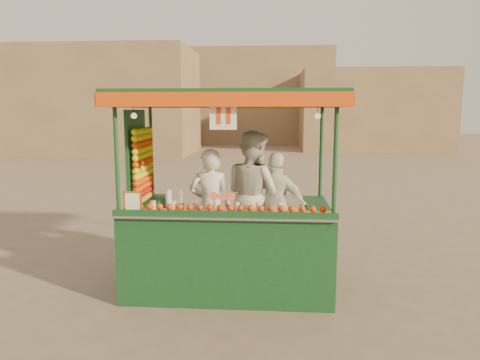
# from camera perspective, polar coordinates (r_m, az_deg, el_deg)

# --- Properties ---
(ground) EXTENTS (90.00, 90.00, 0.00)m
(ground) POSITION_cam_1_polar(r_m,az_deg,el_deg) (6.64, -2.13, -13.40)
(ground) COLOR #6C5A4D
(ground) RESTS_ON ground
(building_left) EXTENTS (10.00, 6.00, 6.00)m
(building_left) POSITION_cam_1_polar(r_m,az_deg,el_deg) (27.85, -16.41, 9.44)
(building_left) COLOR #8F7451
(building_left) RESTS_ON ground
(building_right) EXTENTS (9.00, 6.00, 5.00)m
(building_right) POSITION_cam_1_polar(r_m,az_deg,el_deg) (30.76, 16.19, 8.42)
(building_right) COLOR #8F7451
(building_right) RESTS_ON ground
(building_center) EXTENTS (14.00, 7.00, 7.00)m
(building_center) POSITION_cam_1_polar(r_m,az_deg,el_deg) (36.22, -0.09, 10.34)
(building_center) COLOR #8F7451
(building_center) RESTS_ON ground
(juice_cart) EXTENTS (3.04, 1.97, 2.76)m
(juice_cart) POSITION_cam_1_polar(r_m,az_deg,el_deg) (6.35, -2.03, -5.95)
(juice_cart) COLOR #0F3918
(juice_cart) RESTS_ON ground
(vendor_left) EXTENTS (0.62, 0.41, 1.66)m
(vendor_left) POSITION_cam_1_polar(r_m,az_deg,el_deg) (6.44, -3.72, -3.39)
(vendor_left) COLOR silver
(vendor_left) RESTS_ON ground
(vendor_middle) EXTENTS (1.15, 1.17, 1.90)m
(vendor_middle) POSITION_cam_1_polar(r_m,az_deg,el_deg) (6.67, 1.66, -1.88)
(vendor_middle) COLOR beige
(vendor_middle) RESTS_ON ground
(vendor_right) EXTENTS (1.00, 0.65, 1.58)m
(vendor_right) POSITION_cam_1_polar(r_m,az_deg,el_deg) (6.67, 4.62, -3.29)
(vendor_right) COLOR white
(vendor_right) RESTS_ON ground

